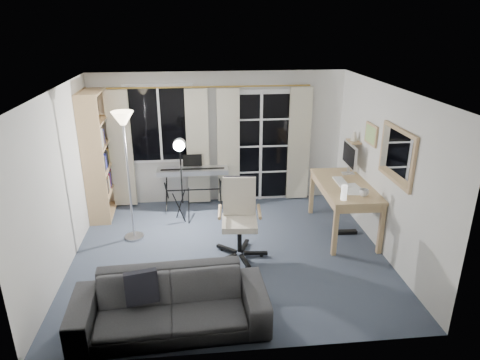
% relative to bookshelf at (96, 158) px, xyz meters
% --- Properties ---
extents(floor, '(4.50, 4.00, 0.02)m').
position_rel_bookshelf_xyz_m(floor, '(2.13, -1.59, -1.04)').
color(floor, '#3A4255').
rests_on(floor, ground).
extents(window, '(1.20, 0.08, 1.40)m').
position_rel_bookshelf_xyz_m(window, '(1.08, 0.38, 0.47)').
color(window, white).
rests_on(window, floor).
extents(french_door, '(1.32, 0.09, 2.11)m').
position_rel_bookshelf_xyz_m(french_door, '(2.88, 0.38, -0.01)').
color(french_door, white).
rests_on(french_door, floor).
extents(curtains, '(3.60, 0.07, 2.13)m').
position_rel_bookshelf_xyz_m(curtains, '(1.99, 0.29, 0.06)').
color(curtains, gold).
rests_on(curtains, floor).
extents(bookshelf, '(0.39, 1.02, 2.17)m').
position_rel_bookshelf_xyz_m(bookshelf, '(0.00, 0.00, 0.00)').
color(bookshelf, tan).
rests_on(bookshelf, floor).
extents(torchiere_lamp, '(0.39, 0.39, 2.02)m').
position_rel_bookshelf_xyz_m(torchiere_lamp, '(0.67, -0.97, 0.59)').
color(torchiere_lamp, '#B2B2B7').
rests_on(torchiere_lamp, floor).
extents(keyboard_piano, '(1.26, 0.61, 0.91)m').
position_rel_bookshelf_xyz_m(keyboard_piano, '(1.62, 0.11, -0.34)').
color(keyboard_piano, black).
rests_on(keyboard_piano, floor).
extents(studio_light, '(0.28, 0.30, 1.50)m').
position_rel_bookshelf_xyz_m(studio_light, '(1.44, -0.49, 0.17)').
color(studio_light, black).
rests_on(studio_light, floor).
extents(office_chair, '(0.77, 0.79, 1.14)m').
position_rel_bookshelf_xyz_m(office_chair, '(2.29, -1.57, -0.36)').
color(office_chair, black).
rests_on(office_chair, floor).
extents(desk, '(0.81, 1.56, 0.82)m').
position_rel_bookshelf_xyz_m(desk, '(4.01, -1.09, -0.31)').
color(desk, tan).
rests_on(desk, floor).
extents(monitor, '(0.20, 0.59, 0.52)m').
position_rel_bookshelf_xyz_m(monitor, '(4.20, -0.64, 0.10)').
color(monitor, silver).
rests_on(monitor, desk).
extents(desk_clutter, '(0.50, 0.93, 1.04)m').
position_rel_bookshelf_xyz_m(desk_clutter, '(3.93, -1.33, -0.39)').
color(desk_clutter, white).
rests_on(desk_clutter, desk).
extents(mug, '(0.14, 0.11, 0.13)m').
position_rel_bookshelf_xyz_m(mug, '(4.11, -1.59, -0.14)').
color(mug, silver).
rests_on(mug, desk).
extents(wall_mirror, '(0.04, 0.94, 0.74)m').
position_rel_bookshelf_xyz_m(wall_mirror, '(4.35, -1.94, 0.52)').
color(wall_mirror, tan).
rests_on(wall_mirror, floor).
extents(framed_print, '(0.03, 0.42, 0.32)m').
position_rel_bookshelf_xyz_m(framed_print, '(4.36, -1.04, 0.57)').
color(framed_print, tan).
rests_on(framed_print, floor).
extents(wall_shelf, '(0.16, 0.30, 0.18)m').
position_rel_bookshelf_xyz_m(wall_shelf, '(4.29, -0.54, 0.38)').
color(wall_shelf, tan).
rests_on(wall_shelf, floor).
extents(sofa, '(2.16, 0.72, 0.83)m').
position_rel_bookshelf_xyz_m(sofa, '(1.36, -3.14, -0.61)').
color(sofa, '#28282A').
rests_on(sofa, floor).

